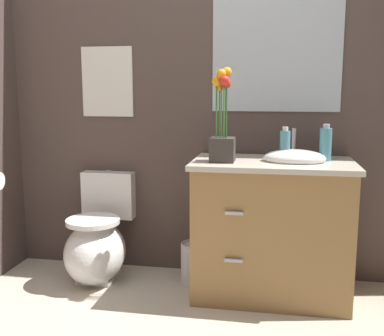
# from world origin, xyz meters

# --- Properties ---
(wall_back) EXTENTS (3.98, 0.05, 2.50)m
(wall_back) POSITION_xyz_m (0.20, 1.47, 1.25)
(wall_back) COLOR #4C3D38
(wall_back) RESTS_ON ground_plane
(toilet) EXTENTS (0.38, 0.59, 0.69)m
(toilet) POSITION_xyz_m (-0.61, 1.17, 0.24)
(toilet) COLOR white
(toilet) RESTS_ON ground_plane
(vanity_cabinet) EXTENTS (0.94, 0.56, 1.01)m
(vanity_cabinet) POSITION_xyz_m (0.50, 1.14, 0.42)
(vanity_cabinet) COLOR #9E7242
(vanity_cabinet) RESTS_ON ground_plane
(flower_vase) EXTENTS (0.14, 0.14, 0.54)m
(flower_vase) POSITION_xyz_m (0.21, 1.06, 1.01)
(flower_vase) COLOR #38332D
(flower_vase) RESTS_ON vanity_cabinet
(soap_bottle) EXTENTS (0.07, 0.07, 0.21)m
(soap_bottle) POSITION_xyz_m (0.80, 1.21, 0.92)
(soap_bottle) COLOR teal
(soap_bottle) RESTS_ON vanity_cabinet
(lotion_bottle) EXTENTS (0.06, 0.06, 0.20)m
(lotion_bottle) POSITION_xyz_m (0.57, 1.16, 0.92)
(lotion_bottle) COLOR teal
(lotion_bottle) RESTS_ON vanity_cabinet
(trash_bin) EXTENTS (0.18, 0.18, 0.27)m
(trash_bin) POSITION_xyz_m (0.02, 1.22, 0.14)
(trash_bin) COLOR #B7B7BC
(trash_bin) RESTS_ON ground_plane
(wall_poster) EXTENTS (0.35, 0.01, 0.46)m
(wall_poster) POSITION_xyz_m (-0.61, 1.44, 1.29)
(wall_poster) COLOR silver
(wall_mirror) EXTENTS (0.80, 0.01, 0.70)m
(wall_mirror) POSITION_xyz_m (0.50, 1.44, 1.45)
(wall_mirror) COLOR #B2BCC6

